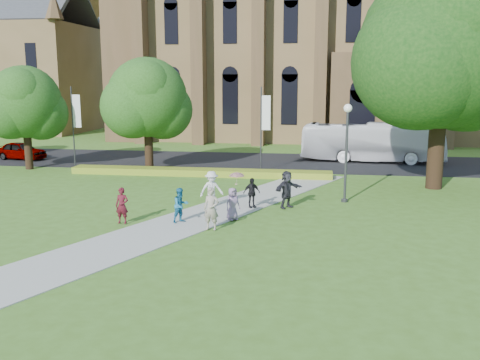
% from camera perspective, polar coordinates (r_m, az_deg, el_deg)
% --- Properties ---
extents(ground, '(160.00, 160.00, 0.00)m').
position_cam_1_polar(ground, '(23.84, -6.61, -5.21)').
color(ground, '#44691F').
rests_on(ground, ground).
extents(road, '(160.00, 10.00, 0.02)m').
position_cam_1_polar(road, '(43.04, 0.27, 2.02)').
color(road, black).
rests_on(road, ground).
extents(footpath, '(15.58, 28.54, 0.04)m').
position_cam_1_polar(footpath, '(24.76, -6.02, -4.54)').
color(footpath, '#B2B2A8').
rests_on(footpath, ground).
extents(flower_hedge, '(18.00, 1.40, 0.45)m').
position_cam_1_polar(flower_hedge, '(36.76, -4.32, 0.83)').
color(flower_hedge, '#AAA222').
rests_on(flower_hedge, ground).
extents(cathedral, '(52.60, 18.25, 28.00)m').
position_cam_1_polar(cathedral, '(62.31, 12.56, 16.42)').
color(cathedral, brown).
rests_on(cathedral, ground).
extents(building_west, '(22.00, 14.00, 18.30)m').
position_cam_1_polar(building_west, '(75.65, -24.07, 11.84)').
color(building_west, brown).
rests_on(building_west, ground).
extents(streetlamp, '(0.44, 0.44, 5.24)m').
position_cam_1_polar(streetlamp, '(28.83, 11.31, 4.10)').
color(streetlamp, '#38383D').
rests_on(streetlamp, ground).
extents(large_tree, '(9.60, 9.60, 13.20)m').
position_cam_1_polar(large_tree, '(33.89, 20.84, 13.17)').
color(large_tree, '#332114').
rests_on(large_tree, ground).
extents(street_tree_0, '(5.20, 5.20, 7.50)m').
position_cam_1_polar(street_tree_0, '(41.84, -21.97, 7.70)').
color(street_tree_0, '#332114').
rests_on(street_tree_0, ground).
extents(street_tree_1, '(5.60, 5.60, 8.05)m').
position_cam_1_polar(street_tree_1, '(38.57, -9.87, 8.64)').
color(street_tree_1, '#332114').
rests_on(street_tree_1, ground).
extents(banner_pole_0, '(0.70, 0.10, 6.00)m').
position_cam_1_polar(banner_pole_0, '(37.66, 2.43, 5.94)').
color(banner_pole_0, '#38383D').
rests_on(banner_pole_0, ground).
extents(banner_pole_1, '(0.70, 0.10, 6.00)m').
position_cam_1_polar(banner_pole_1, '(41.52, -17.26, 5.92)').
color(banner_pole_1, '#38383D').
rests_on(banner_pole_1, ground).
extents(tour_coach, '(11.29, 3.28, 3.11)m').
position_cam_1_polar(tour_coach, '(43.83, 13.88, 3.92)').
color(tour_coach, silver).
rests_on(tour_coach, road).
extents(car_0, '(4.54, 2.59, 1.46)m').
position_cam_1_polar(car_0, '(47.42, -22.32, 2.92)').
color(car_0, gray).
rests_on(car_0, road).
extents(pedestrian_0, '(0.62, 0.42, 1.65)m').
position_cam_1_polar(pedestrian_0, '(24.84, -12.48, -2.68)').
color(pedestrian_0, '#4E111C').
rests_on(pedestrian_0, footpath).
extents(pedestrian_1, '(0.97, 0.99, 1.61)m').
position_cam_1_polar(pedestrian_1, '(24.57, -6.34, -2.69)').
color(pedestrian_1, '#1C668E').
rests_on(pedestrian_1, footpath).
extents(pedestrian_2, '(1.40, 1.18, 1.89)m').
position_cam_1_polar(pedestrian_2, '(27.25, -3.05, -1.01)').
color(pedestrian_2, silver).
rests_on(pedestrian_2, footpath).
extents(pedestrian_3, '(0.97, 0.78, 1.54)m').
position_cam_1_polar(pedestrian_3, '(27.25, 1.25, -1.37)').
color(pedestrian_3, black).
rests_on(pedestrian_3, footpath).
extents(pedestrian_4, '(0.88, 0.86, 1.52)m').
position_cam_1_polar(pedestrian_4, '(24.88, -0.79, -2.56)').
color(pedestrian_4, gray).
rests_on(pedestrian_4, footpath).
extents(pedestrian_5, '(1.62, 1.68, 1.91)m').
position_cam_1_polar(pedestrian_5, '(27.28, 5.01, -1.00)').
color(pedestrian_5, '#26252C').
rests_on(pedestrian_5, footpath).
extents(pedestrian_6, '(0.70, 0.48, 1.87)m').
position_cam_1_polar(pedestrian_6, '(23.25, -3.08, -3.07)').
color(pedestrian_6, gray).
rests_on(pedestrian_6, footpath).
extents(parasol, '(0.82, 0.82, 0.62)m').
position_cam_1_polar(parasol, '(24.72, -0.35, -0.10)').
color(parasol, '#CF92AF').
rests_on(parasol, pedestrian_4).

